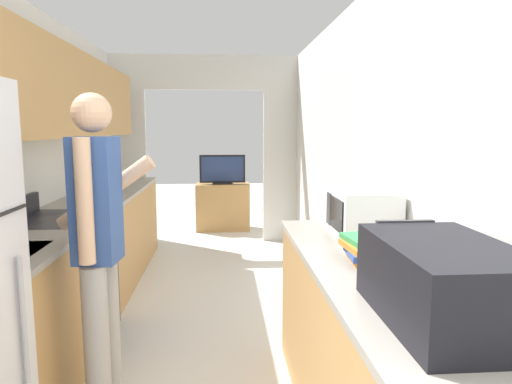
{
  "coord_description": "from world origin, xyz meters",
  "views": [
    {
      "loc": [
        0.22,
        -0.77,
        1.55
      ],
      "look_at": [
        0.53,
        3.29,
        0.98
      ],
      "focal_mm": 32.0,
      "sensor_mm": 36.0,
      "label": 1
    }
  ],
  "objects": [
    {
      "name": "television",
      "position": [
        0.23,
        6.09,
        0.93
      ],
      "size": [
        0.68,
        0.16,
        0.44
      ],
      "color": "black",
      "rests_on": "tv_cabinet"
    },
    {
      "name": "wall_right",
      "position": [
        1.26,
        2.08,
        1.25
      ],
      "size": [
        0.06,
        7.76,
        2.5
      ],
      "color": "silver",
      "rests_on": "ground_plane"
    },
    {
      "name": "microwave",
      "position": [
        1.05,
        1.81,
        1.06
      ],
      "size": [
        0.34,
        0.44,
        0.27
      ],
      "color": "white",
      "rests_on": "counter_right"
    },
    {
      "name": "wall_far_with_doorway",
      "position": [
        0.0,
        5.39,
        1.43
      ],
      "size": [
        2.87,
        0.06,
        2.5
      ],
      "color": "silver",
      "rests_on": "ground_plane"
    },
    {
      "name": "tv_cabinet",
      "position": [
        0.23,
        6.13,
        0.36
      ],
      "size": [
        0.81,
        0.42,
        0.71
      ],
      "color": "#B2844C",
      "rests_on": "ground_plane"
    },
    {
      "name": "counter_right",
      "position": [
        0.93,
        1.17,
        0.46
      ],
      "size": [
        0.62,
        2.17,
        0.92
      ],
      "color": "#B2844C",
      "rests_on": "ground_plane"
    },
    {
      "name": "book_stack",
      "position": [
        0.91,
        1.25,
        0.98
      ],
      "size": [
        0.23,
        0.32,
        0.12
      ],
      "color": "#C67028",
      "rests_on": "counter_right"
    },
    {
      "name": "suitcase",
      "position": [
        0.93,
        0.59,
        1.05
      ],
      "size": [
        0.38,
        0.65,
        0.27
      ],
      "color": "black",
      "rests_on": "counter_right"
    },
    {
      "name": "counter_left",
      "position": [
        -0.93,
        3.26,
        0.46
      ],
      "size": [
        0.62,
        4.05,
        0.92
      ],
      "color": "#B2844C",
      "rests_on": "ground_plane"
    },
    {
      "name": "person",
      "position": [
        -0.42,
        1.58,
        0.93
      ],
      "size": [
        0.55,
        0.4,
        1.72
      ],
      "rotation": [
        0.0,
        0.0,
        1.47
      ],
      "color": "#9E9E9E",
      "rests_on": "ground_plane"
    },
    {
      "name": "wall_left",
      "position": [
        -1.18,
        2.53,
        1.5
      ],
      "size": [
        0.38,
        7.76,
        2.5
      ],
      "color": "silver",
      "rests_on": "ground_plane"
    },
    {
      "name": "range_oven",
      "position": [
        -0.92,
        2.45,
        0.47
      ],
      "size": [
        0.66,
        0.74,
        1.06
      ],
      "color": "black",
      "rests_on": "ground_plane"
    }
  ]
}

